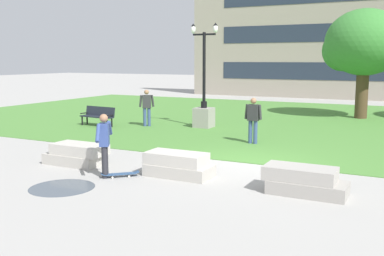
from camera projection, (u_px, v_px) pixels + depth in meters
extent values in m
plane|color=#A3A09B|center=(247.00, 163.00, 13.63)|extent=(140.00, 140.00, 0.00)
cube|color=#4C8438|center=(315.00, 122.00, 22.46)|extent=(40.00, 20.00, 0.02)
cube|color=#B2ADA3|center=(75.00, 159.00, 13.51)|extent=(1.80, 0.90, 0.32)
cube|color=#BBB6AB|center=(79.00, 149.00, 13.38)|extent=(1.66, 0.83, 0.32)
cube|color=#B2ADA3|center=(179.00, 170.00, 12.13)|extent=(1.80, 0.90, 0.32)
cube|color=#BBB6AB|center=(176.00, 158.00, 12.12)|extent=(1.66, 0.83, 0.32)
cube|color=#9E9991|center=(308.00, 188.00, 10.50)|extent=(1.80, 0.90, 0.32)
cube|color=#A6A098|center=(300.00, 173.00, 10.53)|extent=(1.66, 0.83, 0.32)
cylinder|color=#28282D|center=(105.00, 161.00, 12.07)|extent=(0.15, 0.15, 0.86)
cylinder|color=#28282D|center=(105.00, 162.00, 11.87)|extent=(0.15, 0.15, 0.86)
cube|color=#334784|center=(104.00, 135.00, 11.86)|extent=(0.41, 0.47, 0.60)
cylinder|color=#334784|center=(110.00, 128.00, 12.28)|extent=(0.33, 0.46, 0.45)
cylinder|color=#334784|center=(98.00, 133.00, 11.41)|extent=(0.33, 0.46, 0.45)
sphere|color=#9E7051|center=(104.00, 118.00, 11.80)|extent=(0.22, 0.22, 0.22)
cube|color=#2D4C75|center=(120.00, 174.00, 12.04)|extent=(0.72, 0.69, 0.02)
cube|color=#2D4C75|center=(137.00, 172.00, 12.16)|extent=(0.22, 0.23, 0.06)
cube|color=#2D4C75|center=(103.00, 174.00, 11.91)|extent=(0.22, 0.23, 0.06)
cylinder|color=silver|center=(128.00, 174.00, 12.21)|extent=(0.06, 0.06, 0.06)
cylinder|color=silver|center=(129.00, 176.00, 12.00)|extent=(0.06, 0.06, 0.06)
cylinder|color=silver|center=(112.00, 176.00, 12.09)|extent=(0.06, 0.06, 0.06)
cylinder|color=silver|center=(112.00, 178.00, 11.88)|extent=(0.06, 0.06, 0.06)
cylinder|color=#47515B|center=(62.00, 188.00, 11.05)|extent=(1.60, 1.60, 0.01)
cube|color=#1E232D|center=(97.00, 117.00, 21.08)|extent=(1.84, 0.63, 0.05)
cube|color=#1E232D|center=(100.00, 111.00, 21.25)|extent=(1.80, 0.31, 0.46)
cube|color=black|center=(84.00, 113.00, 21.51)|extent=(0.10, 0.40, 0.04)
cube|color=black|center=(110.00, 115.00, 20.61)|extent=(0.10, 0.40, 0.04)
cylinder|color=black|center=(82.00, 121.00, 21.41)|extent=(0.07, 0.07, 0.41)
cylinder|color=black|center=(107.00, 123.00, 20.55)|extent=(0.07, 0.07, 0.41)
cylinder|color=black|center=(87.00, 120.00, 21.67)|extent=(0.07, 0.07, 0.41)
cylinder|color=black|center=(112.00, 123.00, 20.82)|extent=(0.07, 0.07, 0.41)
cube|color=gray|center=(204.00, 118.00, 20.72)|extent=(0.80, 0.80, 0.90)
cylinder|color=black|center=(204.00, 105.00, 20.63)|extent=(0.28, 0.28, 0.30)
cylinder|color=black|center=(204.00, 70.00, 20.40)|extent=(0.14, 0.14, 3.42)
cube|color=black|center=(204.00, 34.00, 20.15)|extent=(1.10, 0.08, 0.08)
ellipsoid|color=white|center=(193.00, 29.00, 20.36)|extent=(0.22, 0.22, 0.36)
cone|color=black|center=(193.00, 25.00, 20.33)|extent=(0.20, 0.20, 0.13)
ellipsoid|color=white|center=(215.00, 29.00, 19.87)|extent=(0.22, 0.22, 0.36)
cone|color=black|center=(216.00, 24.00, 19.84)|extent=(0.20, 0.20, 0.13)
cylinder|color=#4C3823|center=(362.00, 91.00, 23.78)|extent=(0.64, 0.64, 2.87)
ellipsoid|color=#387F33|center=(365.00, 42.00, 23.40)|extent=(4.08, 4.08, 3.46)
sphere|color=#387F33|center=(343.00, 50.00, 24.31)|extent=(2.24, 2.24, 2.24)
cylinder|color=#384C7A|center=(149.00, 117.00, 21.09)|extent=(0.15, 0.15, 0.86)
cylinder|color=#384C7A|center=(145.00, 117.00, 21.06)|extent=(0.15, 0.15, 0.86)
cube|color=#2D2D30|center=(147.00, 102.00, 20.96)|extent=(0.47, 0.42, 0.60)
cylinder|color=#2D2D30|center=(153.00, 101.00, 21.02)|extent=(0.19, 0.17, 0.56)
cylinder|color=#2D2D30|center=(141.00, 101.00, 20.90)|extent=(0.19, 0.17, 0.56)
sphere|color=#9E7051|center=(147.00, 92.00, 20.90)|extent=(0.22, 0.22, 0.22)
cylinder|color=#384C7A|center=(255.00, 132.00, 16.66)|extent=(0.15, 0.15, 0.86)
cylinder|color=#384C7A|center=(250.00, 132.00, 16.76)|extent=(0.15, 0.15, 0.86)
cube|color=#2D2D30|center=(253.00, 113.00, 16.60)|extent=(0.41, 0.26, 0.60)
cylinder|color=#2D2D30|center=(260.00, 112.00, 16.49)|extent=(0.15, 0.11, 0.56)
cylinder|color=#2D2D30|center=(247.00, 112.00, 16.70)|extent=(0.15, 0.11, 0.56)
sphere|color=#9E7051|center=(253.00, 101.00, 16.53)|extent=(0.22, 0.22, 0.22)
cube|color=gray|center=(327.00, 28.00, 35.42)|extent=(22.96, 1.00, 11.12)
cube|color=#232D3D|center=(324.00, 71.00, 35.47)|extent=(17.22, 0.03, 1.40)
cube|color=#232D3D|center=(326.00, 33.00, 35.02)|extent=(17.22, 0.03, 1.40)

